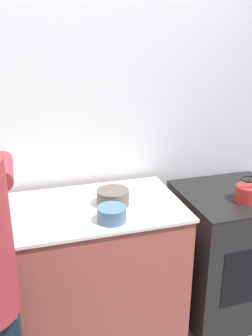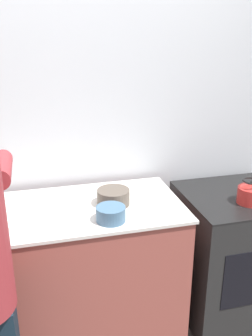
{
  "view_description": "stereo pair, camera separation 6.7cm",
  "coord_description": "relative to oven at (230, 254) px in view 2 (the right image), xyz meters",
  "views": [
    {
      "loc": [
        -0.38,
        -1.6,
        1.89
      ],
      "look_at": [
        0.16,
        0.22,
        1.18
      ],
      "focal_mm": 40.0,
      "sensor_mm": 36.0,
      "label": 1
    },
    {
      "loc": [
        -0.32,
        -1.62,
        1.89
      ],
      "look_at": [
        0.16,
        0.22,
        1.18
      ],
      "focal_mm": 40.0,
      "sensor_mm": 36.0,
      "label": 2
    }
  ],
  "objects": [
    {
      "name": "counter",
      "position": [
        -1.31,
        -0.01,
        0.02
      ],
      "size": [
        1.77,
        0.65,
        0.93
      ],
      "color": "#9E4C42",
      "rests_on": "ground_plane"
    },
    {
      "name": "bowl_prep",
      "position": [
        -0.88,
        -0.21,
        0.53
      ],
      "size": [
        0.16,
        0.16,
        0.08
      ],
      "color": "#426684",
      "rests_on": "counter"
    },
    {
      "name": "oven",
      "position": [
        0.0,
        0.0,
        0.0
      ],
      "size": [
        0.67,
        0.65,
        0.88
      ],
      "color": "black",
      "rests_on": "ground_plane"
    },
    {
      "name": "kettle",
      "position": [
        0.01,
        -0.12,
        0.51
      ],
      "size": [
        0.16,
        0.16,
        0.15
      ],
      "color": "red",
      "rests_on": "oven"
    },
    {
      "name": "wall_back",
      "position": [
        -0.92,
        0.39,
        0.86
      ],
      "size": [
        8.0,
        0.05,
        2.6
      ],
      "color": "silver",
      "rests_on": "ground_plane"
    },
    {
      "name": "bowl_mixing",
      "position": [
        -0.82,
        -0.02,
        0.53
      ],
      "size": [
        0.19,
        0.19,
        0.09
      ],
      "color": "brown",
      "rests_on": "counter"
    }
  ]
}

